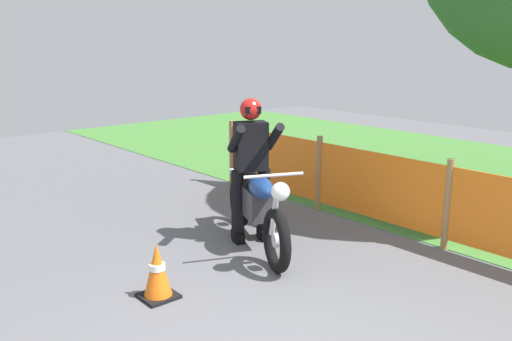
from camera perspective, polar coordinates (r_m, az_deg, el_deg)
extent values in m
cylinder|color=#997547|center=(8.98, -2.56, 1.93)|extent=(0.08, 0.08, 1.05)
cylinder|color=#997547|center=(7.58, 6.61, -0.31)|extent=(0.08, 0.08, 1.05)
cylinder|color=#997547|center=(6.47, 19.43, -3.42)|extent=(0.08, 0.08, 1.05)
cube|color=orange|center=(8.25, 1.64, 1.04)|extent=(1.87, 0.02, 0.85)
cube|color=orange|center=(6.97, 12.51, -1.60)|extent=(1.87, 0.02, 0.85)
torus|color=black|center=(5.59, 2.17, -7.33)|extent=(0.66, 0.38, 0.67)
cylinder|color=silver|center=(5.59, 2.17, -7.33)|extent=(0.16, 0.12, 0.15)
torus|color=black|center=(6.92, -1.74, -3.20)|extent=(0.66, 0.38, 0.67)
cylinder|color=silver|center=(6.92, -1.74, -3.20)|extent=(0.16, 0.12, 0.15)
cube|color=#38383D|center=(6.23, -0.14, -3.26)|extent=(0.68, 0.49, 0.33)
ellipsoid|color=navy|center=(5.95, 0.52, -1.78)|extent=(0.60, 0.45, 0.23)
cube|color=black|center=(6.42, -0.80, -0.92)|extent=(0.63, 0.45, 0.10)
cube|color=silver|center=(6.82, -1.76, -0.26)|extent=(0.41, 0.31, 0.04)
cylinder|color=silver|center=(5.54, 1.98, -4.18)|extent=(0.25, 0.15, 0.60)
sphere|color=white|center=(5.32, 2.58, -2.23)|extent=(0.25, 0.25, 0.19)
cylinder|color=silver|center=(5.48, 1.88, -0.50)|extent=(0.29, 0.59, 0.03)
cylinder|color=silver|center=(6.64, 0.31, -4.52)|extent=(0.56, 0.30, 0.07)
cylinder|color=black|center=(6.45, 0.83, -3.56)|extent=(0.20, 0.20, 0.86)
cube|color=black|center=(6.57, 0.82, -6.64)|extent=(0.28, 0.21, 0.12)
cylinder|color=black|center=(6.36, -1.92, -3.79)|extent=(0.20, 0.20, 0.86)
cube|color=black|center=(6.48, -1.90, -6.92)|extent=(0.28, 0.21, 0.12)
cube|color=black|center=(6.23, -0.55, 2.57)|extent=(0.37, 0.43, 0.56)
cylinder|color=black|center=(6.11, 1.90, 3.52)|extent=(0.48, 0.29, 0.38)
cylinder|color=black|center=(5.98, -2.10, 3.31)|extent=(0.48, 0.29, 0.38)
sphere|color=red|center=(6.17, -0.56, 6.46)|extent=(0.33, 0.33, 0.25)
cube|color=black|center=(6.07, -0.30, 6.35)|extent=(0.10, 0.18, 0.08)
cube|color=black|center=(5.24, -10.19, -12.80)|extent=(0.32, 0.32, 0.03)
cone|color=orange|center=(5.13, -10.32, -10.15)|extent=(0.26, 0.26, 0.50)
cylinder|color=white|center=(5.12, -10.33, -9.89)|extent=(0.15, 0.15, 0.06)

